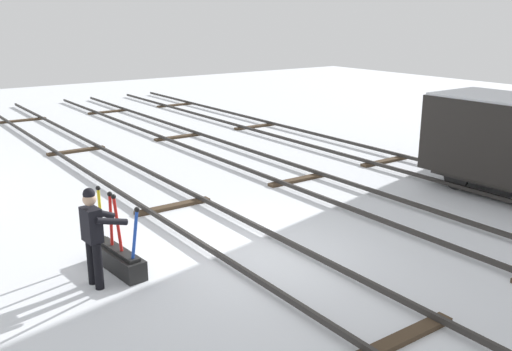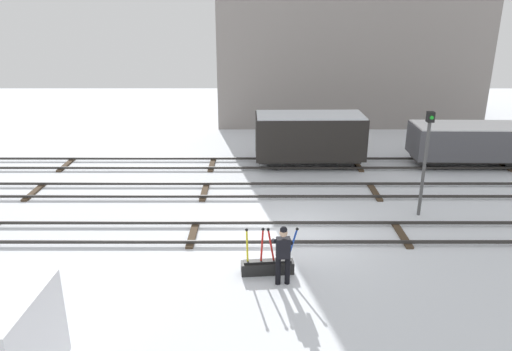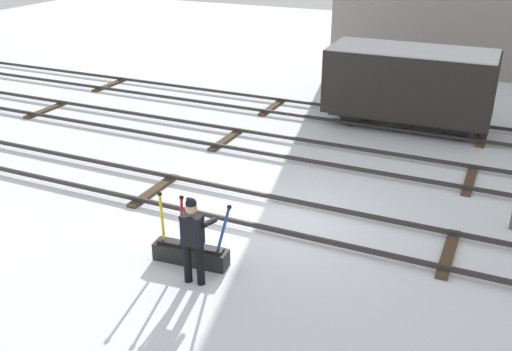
{
  "view_description": "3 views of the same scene",
  "coord_description": "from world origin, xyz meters",
  "px_view_note": "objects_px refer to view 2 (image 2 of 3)",
  "views": [
    {
      "loc": [
        8.05,
        -5.82,
        4.47
      ],
      "look_at": [
        -1.69,
        1.14,
        1.04
      ],
      "focal_mm": 39.5,
      "sensor_mm": 36.0,
      "label": 1
    },
    {
      "loc": [
        -1.39,
        -14.54,
        7.34
      ],
      "look_at": [
        -1.34,
        2.9,
        1.11
      ],
      "focal_mm": 33.68,
      "sensor_mm": 36.0,
      "label": 2
    },
    {
      "loc": [
        4.19,
        -10.8,
        6.31
      ],
      "look_at": [
        -0.77,
        0.06,
        0.93
      ],
      "focal_mm": 41.07,
      "sensor_mm": 36.0,
      "label": 3
    }
  ],
  "objects_px": {
    "freight_car_mid_siding": "(470,142)",
    "rail_worker": "(282,251)",
    "switch_lever_frame": "(266,265)",
    "freight_car_near_switch": "(308,137)",
    "signal_post": "(424,153)"
  },
  "relations": [
    {
      "from": "rail_worker",
      "to": "switch_lever_frame",
      "type": "bearing_deg",
      "value": 122.09
    },
    {
      "from": "switch_lever_frame",
      "to": "rail_worker",
      "type": "height_order",
      "value": "rail_worker"
    },
    {
      "from": "switch_lever_frame",
      "to": "freight_car_near_switch",
      "type": "distance_m",
      "value": 10.14
    },
    {
      "from": "switch_lever_frame",
      "to": "freight_car_near_switch",
      "type": "xyz_separation_m",
      "value": [
        2.19,
        9.83,
        1.19
      ]
    },
    {
      "from": "switch_lever_frame",
      "to": "freight_car_mid_siding",
      "type": "distance_m",
      "value": 13.99
    },
    {
      "from": "freight_car_mid_siding",
      "to": "freight_car_near_switch",
      "type": "relative_size",
      "value": 1.1
    },
    {
      "from": "freight_car_near_switch",
      "to": "switch_lever_frame",
      "type": "bearing_deg",
      "value": -103.58
    },
    {
      "from": "rail_worker",
      "to": "signal_post",
      "type": "height_order",
      "value": "signal_post"
    },
    {
      "from": "switch_lever_frame",
      "to": "rail_worker",
      "type": "bearing_deg",
      "value": -57.91
    },
    {
      "from": "freight_car_mid_siding",
      "to": "rail_worker",
      "type": "bearing_deg",
      "value": -131.27
    },
    {
      "from": "switch_lever_frame",
      "to": "signal_post",
      "type": "height_order",
      "value": "signal_post"
    },
    {
      "from": "signal_post",
      "to": "freight_car_mid_siding",
      "type": "distance_m",
      "value": 7.23
    },
    {
      "from": "freight_car_near_switch",
      "to": "rail_worker",
      "type": "bearing_deg",
      "value": -100.8
    },
    {
      "from": "switch_lever_frame",
      "to": "freight_car_near_switch",
      "type": "relative_size",
      "value": 0.32
    },
    {
      "from": "freight_car_mid_siding",
      "to": "freight_car_near_switch",
      "type": "bearing_deg",
      "value": -178.77
    }
  ]
}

